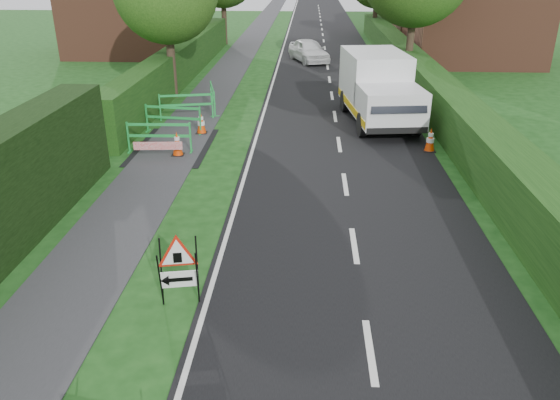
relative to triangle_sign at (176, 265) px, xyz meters
name	(u,v)px	position (x,y,z in m)	size (l,w,h in m)	color
ground	(204,392)	(0.84, -2.14, -0.83)	(120.00, 120.00, 0.00)	#153F12
road_surface	(324,43)	(3.34, 32.86, -0.82)	(6.00, 90.00, 0.02)	black
footpath	(249,42)	(-2.16, 32.86, -0.82)	(2.00, 90.00, 0.02)	#2D2D30
hedge_west_far	(184,78)	(-4.16, 19.86, -0.83)	(1.00, 24.00, 1.80)	#14380F
hedge_east	(432,112)	(7.34, 13.86, -0.83)	(1.20, 50.00, 1.50)	#14380F
house_west	(130,6)	(-9.16, 27.86, 2.07)	(7.50, 7.40, 7.88)	brown
house_east_a	(474,10)	(11.84, 25.86, 2.07)	(7.50, 7.40, 7.88)	brown
triangle_sign	(176,265)	(0.00, 0.00, 0.00)	(0.95, 0.95, 1.19)	black
works_van	(378,87)	(4.88, 12.32, 0.49)	(2.77, 5.67, 2.49)	silver
traffic_cone_0	(430,140)	(6.22, 8.85, -0.44)	(0.38, 0.38, 0.79)	black
traffic_cone_1	(415,120)	(6.13, 11.16, -0.44)	(0.38, 0.38, 0.79)	black
traffic_cone_2	(397,101)	(5.90, 13.93, -0.44)	(0.38, 0.38, 0.79)	black
traffic_cone_3	(177,144)	(-1.83, 8.02, -0.44)	(0.38, 0.38, 0.79)	black
traffic_cone_4	(201,123)	(-1.51, 10.41, -0.44)	(0.38, 0.38, 0.79)	black
ped_barrier_0	(159,133)	(-2.46, 8.31, -0.20)	(2.07, 0.41, 1.00)	green
ped_barrier_1	(173,116)	(-2.50, 10.43, -0.20)	(2.09, 0.62, 1.00)	green
ped_barrier_2	(186,103)	(-2.43, 12.30, -0.20)	(2.09, 0.78, 1.00)	green
ped_barrier_3	(213,95)	(-1.62, 13.59, -0.20)	(0.82, 2.09, 1.00)	green
redwhite_plank	(159,160)	(-2.33, 7.61, -0.83)	(1.50, 0.04, 0.25)	red
hatchback_car	(309,50)	(2.25, 25.11, -0.17)	(1.55, 3.85, 1.31)	white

